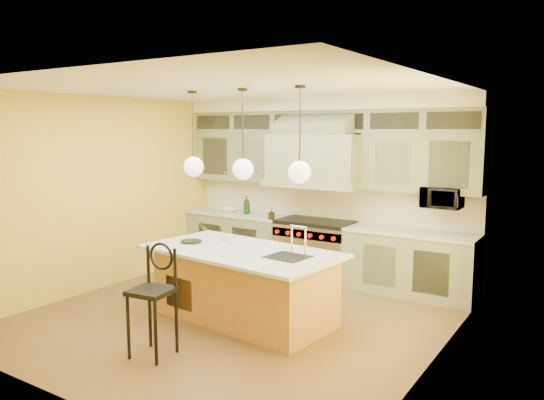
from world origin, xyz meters
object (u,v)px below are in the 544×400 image
Objects in this scene: kitchen_island at (244,284)px; counter_stool at (154,293)px; microwave at (442,198)px; range at (315,249)px.

kitchen_island is 1.40m from counter_stool.
counter_stool is at bearing -119.05° from microwave.
counter_stool is 4.21m from microwave.
microwave reaches higher than range.
microwave is (1.95, 0.11, 0.96)m from range.
kitchen_island is 4.77× the size of microwave.
counter_stool reaches higher than range.
kitchen_island is 2.15× the size of counter_stool.
range is 2.18m from microwave.
kitchen_island is (0.13, -2.14, -0.01)m from range.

